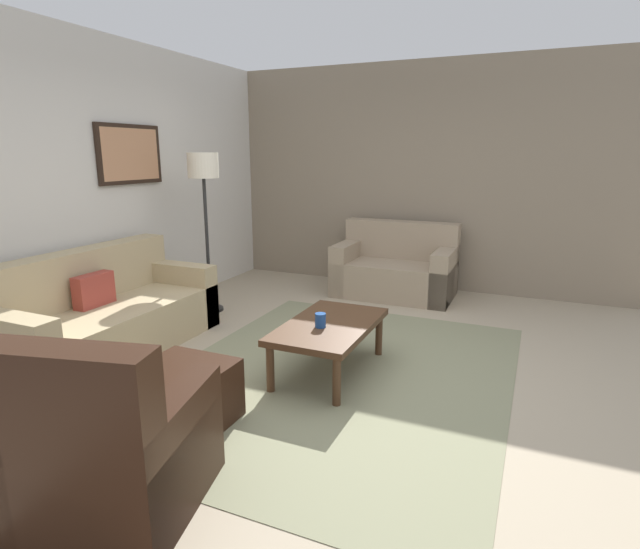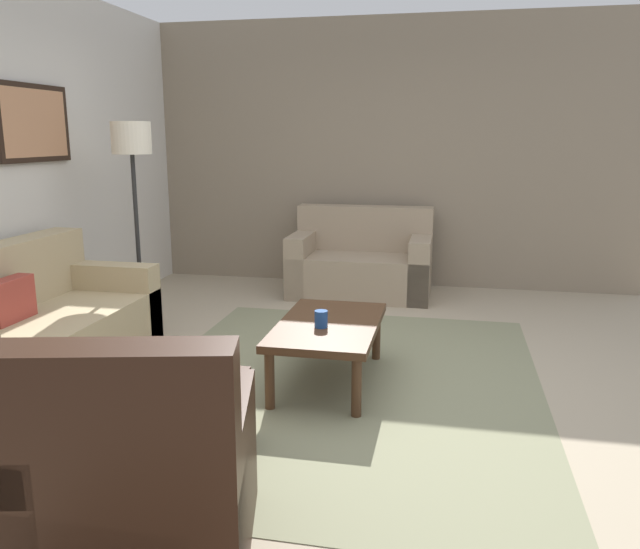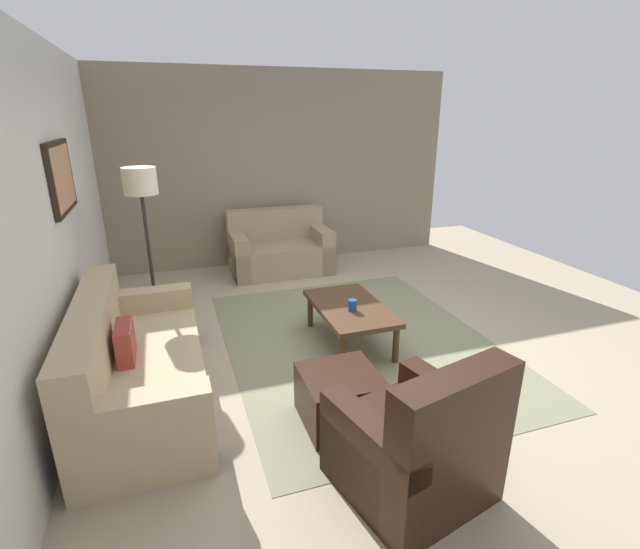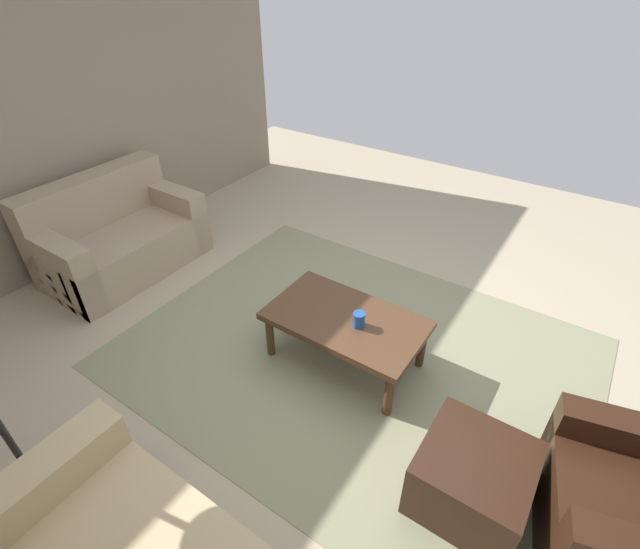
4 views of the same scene
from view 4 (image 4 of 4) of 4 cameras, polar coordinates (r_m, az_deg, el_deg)
The scene contains 7 objects.
ground_plane at distance 3.53m, azimuth 4.33°, elevation -9.82°, with size 8.00×8.00×0.00m, color tan.
stone_feature_panel at distance 4.84m, azimuth -28.99°, elevation 18.19°, with size 0.12×5.20×2.80m, color gray.
area_rug at distance 3.52m, azimuth 4.33°, elevation -9.78°, with size 3.32×2.57×0.01m, color gray.
couch_loveseat at distance 4.69m, azimuth -24.11°, elevation 4.15°, with size 0.83×1.41×0.88m.
ottoman at distance 2.78m, azimuth 18.55°, elevation -23.10°, with size 0.56×0.56×0.40m, color black.
coffee_table at distance 3.23m, azimuth 3.24°, elevation -6.08°, with size 1.10×0.64×0.41m.
cup at distance 3.10m, azimuth 4.90°, elevation -5.66°, with size 0.08×0.08×0.11m, color #1E478C.
Camera 4 is at (-1.16, 2.20, 2.50)m, focal length 25.50 mm.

